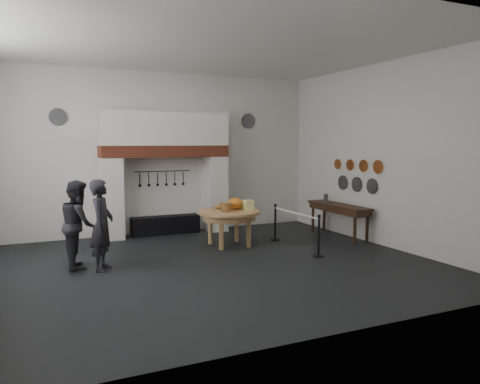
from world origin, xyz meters
name	(u,v)px	position (x,y,z in m)	size (l,w,h in m)	color
floor	(214,265)	(0.00, 0.00, 0.00)	(9.00, 8.00, 0.02)	black
ceiling	(213,44)	(0.00, 0.00, 4.50)	(9.00, 8.00, 0.02)	silver
wall_back	(162,153)	(0.00, 4.00, 2.25)	(9.00, 0.02, 4.50)	silver
wall_front	(329,166)	(0.00, -4.00, 2.25)	(9.00, 0.02, 4.50)	silver
wall_right	(385,155)	(4.50, 0.00, 2.25)	(0.02, 8.00, 4.50)	silver
chimney_pier_left	(111,199)	(-1.48, 3.65, 1.07)	(0.55, 0.70, 2.15)	silver
chimney_pier_right	(215,194)	(1.48, 3.65, 1.07)	(0.55, 0.70, 2.15)	silver
hearth_brick_band	(165,151)	(0.00, 3.65, 2.31)	(3.50, 0.72, 0.32)	#9E442B
chimney_hood	(165,129)	(0.00, 3.65, 2.92)	(3.50, 0.70, 0.90)	silver
iron_range	(166,225)	(0.00, 3.72, 0.25)	(1.90, 0.45, 0.50)	black
utensil_rail	(163,171)	(0.00, 3.92, 1.75)	(0.02, 0.02, 1.60)	black
work_table	(229,212)	(1.03, 1.58, 0.84)	(1.53, 1.53, 0.07)	tan
pumpkin	(235,204)	(1.23, 1.68, 1.03)	(0.36, 0.36, 0.31)	orange
cheese_block_big	(248,205)	(1.53, 1.53, 0.99)	(0.22, 0.22, 0.24)	#F5F592
cheese_block_small	(243,204)	(1.51, 1.83, 0.97)	(0.18, 0.18, 0.20)	#FFEA98
wicker_basket	(226,207)	(0.88, 1.43, 0.98)	(0.32, 0.32, 0.22)	olive
bread_loaf	(220,207)	(0.93, 1.93, 0.94)	(0.31, 0.18, 0.13)	olive
visitor_near	(102,225)	(-2.17, 0.58, 0.91)	(0.67, 0.44, 1.83)	black
visitor_far	(79,224)	(-2.57, 0.98, 0.90)	(0.87, 0.68, 1.79)	black
side_table	(339,205)	(4.10, 1.28, 0.87)	(0.55, 2.20, 0.06)	#321F12
pewter_jug	(326,198)	(4.10, 1.88, 1.01)	(0.12, 0.12, 0.22)	#4B4B50
copper_pan_a	(378,167)	(4.46, 0.20, 1.95)	(0.34, 0.34, 0.03)	#C6662D
copper_pan_b	(363,166)	(4.46, 0.75, 1.95)	(0.32, 0.32, 0.03)	#C6662D
copper_pan_c	(350,165)	(4.46, 1.30, 1.95)	(0.30, 0.30, 0.03)	#C6662D
copper_pan_d	(338,164)	(4.46, 1.85, 1.95)	(0.28, 0.28, 0.03)	#C6662D
pewter_plate_left	(372,186)	(4.46, 0.40, 1.45)	(0.40, 0.40, 0.03)	#4C4C51
pewter_plate_mid	(357,184)	(4.46, 1.00, 1.45)	(0.40, 0.40, 0.03)	#4C4C51
pewter_plate_right	(343,183)	(4.46, 1.60, 1.45)	(0.40, 0.40, 0.03)	#4C4C51
pewter_plate_back_left	(58,117)	(-2.70, 3.96, 3.20)	(0.44, 0.44, 0.03)	#4C4C51
pewter_plate_back_right	(249,121)	(2.70, 3.96, 3.20)	(0.44, 0.44, 0.03)	#4C4C51
barrier_post_near	(319,237)	(2.39, -0.31, 0.45)	(0.05, 0.05, 0.90)	black
barrier_post_far	(275,223)	(2.39, 1.69, 0.45)	(0.05, 0.05, 0.90)	black
barrier_rope	(295,213)	(2.39, 0.69, 0.85)	(0.04, 0.04, 2.00)	white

